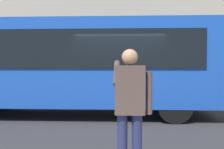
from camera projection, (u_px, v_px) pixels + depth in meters
name	position (u px, v px, depth m)	size (l,w,h in m)	color
ground_plane	(120.00, 118.00, 7.54)	(60.00, 60.00, 0.00)	#2B2B2D
red_bus	(76.00, 64.00, 8.00)	(9.05, 2.54, 3.08)	#1947AD
pedestrian_photographer	(130.00, 101.00, 3.29)	(0.53, 0.52, 1.70)	#1E2347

